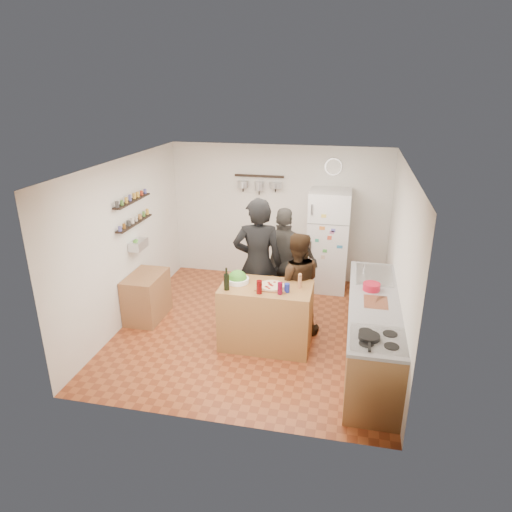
% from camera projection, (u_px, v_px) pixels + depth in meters
% --- Properties ---
extents(room_shell, '(4.20, 4.20, 4.20)m').
position_uv_depth(room_shell, '(260.00, 243.00, 6.87)').
color(room_shell, brown).
rests_on(room_shell, ground).
extents(prep_island, '(1.25, 0.72, 0.91)m').
position_uv_depth(prep_island, '(266.00, 316.00, 6.39)').
color(prep_island, olive).
rests_on(prep_island, floor).
extents(pizza_board, '(0.42, 0.34, 0.02)m').
position_uv_depth(pizza_board, '(272.00, 287.00, 6.19)').
color(pizza_board, brown).
rests_on(pizza_board, prep_island).
extents(pizza, '(0.34, 0.34, 0.02)m').
position_uv_depth(pizza, '(272.00, 285.00, 6.18)').
color(pizza, beige).
rests_on(pizza, pizza_board).
extents(salad_bowl, '(0.32, 0.32, 0.06)m').
position_uv_depth(salad_bowl, '(237.00, 280.00, 6.35)').
color(salad_bowl, white).
rests_on(salad_bowl, prep_island).
extents(wine_bottle, '(0.07, 0.07, 0.23)m').
position_uv_depth(wine_bottle, '(227.00, 282.00, 6.09)').
color(wine_bottle, black).
rests_on(wine_bottle, prep_island).
extents(wine_glass_near, '(0.07, 0.07, 0.18)m').
position_uv_depth(wine_glass_near, '(259.00, 287.00, 5.99)').
color(wine_glass_near, '#500608').
rests_on(wine_glass_near, prep_island).
extents(wine_glass_far, '(0.07, 0.07, 0.16)m').
position_uv_depth(wine_glass_far, '(280.00, 288.00, 5.97)').
color(wine_glass_far, '#56071D').
rests_on(wine_glass_far, prep_island).
extents(pepper_mill, '(0.05, 0.05, 0.17)m').
position_uv_depth(pepper_mill, '(300.00, 282.00, 6.16)').
color(pepper_mill, '#A97047').
rests_on(pepper_mill, prep_island).
extents(salt_canister, '(0.07, 0.07, 0.12)m').
position_uv_depth(salt_canister, '(287.00, 288.00, 6.04)').
color(salt_canister, navy).
rests_on(salt_canister, prep_island).
extents(person_left, '(0.81, 0.61, 2.01)m').
position_uv_depth(person_left, '(258.00, 264.00, 6.74)').
color(person_left, black).
rests_on(person_left, floor).
extents(person_center, '(0.84, 0.71, 1.55)m').
position_uv_depth(person_center, '(296.00, 283.00, 6.65)').
color(person_center, black).
rests_on(person_center, floor).
extents(person_back, '(1.04, 0.44, 1.76)m').
position_uv_depth(person_back, '(284.00, 263.00, 7.12)').
color(person_back, '#302E2A').
rests_on(person_back, floor).
extents(counter_run, '(0.63, 2.63, 0.90)m').
position_uv_depth(counter_run, '(372.00, 333.00, 5.96)').
color(counter_run, '#9E7042').
rests_on(counter_run, floor).
extents(stove_top, '(0.60, 0.62, 0.02)m').
position_uv_depth(stove_top, '(378.00, 340.00, 4.93)').
color(stove_top, white).
rests_on(stove_top, counter_run).
extents(skillet, '(0.23, 0.23, 0.05)m').
position_uv_depth(skillet, '(369.00, 337.00, 4.93)').
color(skillet, black).
rests_on(skillet, stove_top).
extents(sink, '(0.50, 0.80, 0.03)m').
position_uv_depth(sink, '(374.00, 275.00, 6.58)').
color(sink, silver).
rests_on(sink, counter_run).
extents(cutting_board, '(0.30, 0.40, 0.02)m').
position_uv_depth(cutting_board, '(376.00, 303.00, 5.76)').
color(cutting_board, brown).
rests_on(cutting_board, counter_run).
extents(red_bowl, '(0.23, 0.23, 0.10)m').
position_uv_depth(red_bowl, '(371.00, 287.00, 6.08)').
color(red_bowl, '#AF142B').
rests_on(red_bowl, counter_run).
extents(fridge, '(0.70, 0.68, 1.80)m').
position_uv_depth(fridge, '(328.00, 241.00, 8.05)').
color(fridge, white).
rests_on(fridge, floor).
extents(wall_clock, '(0.30, 0.03, 0.30)m').
position_uv_depth(wall_clock, '(333.00, 167.00, 7.91)').
color(wall_clock, silver).
rests_on(wall_clock, back_wall).
extents(spice_shelf_lower, '(0.12, 1.00, 0.02)m').
position_uv_depth(spice_shelf_lower, '(135.00, 223.00, 6.99)').
color(spice_shelf_lower, black).
rests_on(spice_shelf_lower, left_wall).
extents(spice_shelf_upper, '(0.12, 1.00, 0.02)m').
position_uv_depth(spice_shelf_upper, '(132.00, 201.00, 6.87)').
color(spice_shelf_upper, black).
rests_on(spice_shelf_upper, left_wall).
extents(produce_basket, '(0.18, 0.35, 0.14)m').
position_uv_depth(produce_basket, '(138.00, 245.00, 7.11)').
color(produce_basket, silver).
rests_on(produce_basket, left_wall).
extents(side_table, '(0.50, 0.80, 0.73)m').
position_uv_depth(side_table, '(147.00, 296.00, 7.18)').
color(side_table, '#996640').
rests_on(side_table, floor).
extents(pot_rack, '(0.90, 0.04, 0.04)m').
position_uv_depth(pot_rack, '(259.00, 176.00, 8.16)').
color(pot_rack, black).
rests_on(pot_rack, back_wall).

